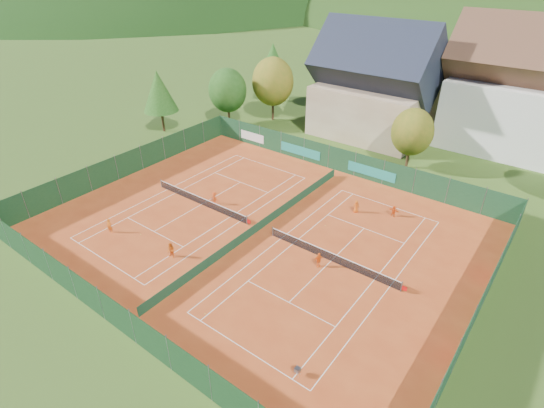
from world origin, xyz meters
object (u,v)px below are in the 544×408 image
at_px(player_right_near, 319,260).
at_px(player_right_far_b, 394,211).
at_px(chalet, 374,89).
at_px(player_right_far_a, 356,207).
at_px(player_left_near, 109,226).
at_px(player_left_mid, 171,250).
at_px(hotel_block_a, 533,97).
at_px(ball_hopper, 298,370).
at_px(player_left_far, 215,198).

bearing_deg(player_right_near, player_right_far_b, 21.80).
bearing_deg(chalet, player_right_near, -71.48).
bearing_deg(player_right_far_a, player_right_near, 68.59).
xyz_separation_m(player_right_near, player_right_far_b, (1.85, 11.50, -0.10)).
xyz_separation_m(chalet, player_left_near, (-8.26, -38.97, -5.89)).
bearing_deg(player_right_far_a, chalet, -97.76).
bearing_deg(player_right_near, chalet, 49.47).
height_order(player_left_mid, player_right_far_b, player_left_mid).
bearing_deg(chalet, hotel_block_a, 17.53).
height_order(hotel_block_a, player_right_near, hotel_block_a).
bearing_deg(player_left_mid, hotel_block_a, 65.06).
height_order(ball_hopper, player_left_mid, player_left_mid).
relative_size(hotel_block_a, ball_hopper, 27.00).
bearing_deg(player_left_near, chalet, 55.10).
height_order(ball_hopper, player_right_near, player_right_near).
height_order(hotel_block_a, player_right_far_b, hotel_block_a).
height_order(player_left_near, player_right_near, player_left_near).
xyz_separation_m(player_left_near, player_right_far_a, (17.18, 17.58, -0.05)).
relative_size(chalet, hotel_block_a, 0.75).
bearing_deg(player_left_far, hotel_block_a, -124.06).
xyz_separation_m(hotel_block_a, player_left_mid, (-19.55, -44.04, -6.63)).
distance_m(chalet, player_right_far_a, 23.93).
bearing_deg(player_left_near, player_left_mid, -16.06).
relative_size(hotel_block_a, player_right_far_b, 17.49).
height_order(player_left_mid, player_right_near, player_left_mid).
height_order(ball_hopper, player_right_far_a, player_right_far_a).
bearing_deg(chalet, ball_hopper, -69.86).
relative_size(ball_hopper, player_right_far_a, 0.59).
distance_m(player_left_near, player_right_near, 20.26).
relative_size(player_left_far, player_right_far_a, 1.05).
distance_m(player_left_mid, player_right_far_b, 22.34).
bearing_deg(player_right_near, player_left_near, 143.22).
xyz_separation_m(ball_hopper, player_left_near, (-23.46, 2.46, 0.18)).
height_order(ball_hopper, player_left_near, player_left_near).
xyz_separation_m(hotel_block_a, player_left_far, (-22.92, -35.01, -6.67)).
xyz_separation_m(player_left_mid, player_right_far_b, (12.89, 18.25, -0.14)).
bearing_deg(ball_hopper, player_left_mid, 167.86).
bearing_deg(player_left_mid, player_left_far, 109.46).
xyz_separation_m(player_right_far_a, player_right_far_b, (3.42, 1.60, -0.07)).
distance_m(player_left_near, player_left_far, 10.87).
distance_m(player_left_far, player_right_far_a, 14.93).
bearing_deg(player_right_far_b, player_left_near, 43.50).
relative_size(player_right_near, player_right_far_a, 1.05).
distance_m(player_left_near, player_right_far_b, 28.15).
height_order(player_left_far, player_right_far_b, player_left_far).
height_order(chalet, hotel_block_a, hotel_block_a).
distance_m(hotel_block_a, player_left_near, 53.01).
distance_m(ball_hopper, player_right_far_a, 21.00).
bearing_deg(player_right_far_b, ball_hopper, 98.08).
relative_size(player_left_mid, player_right_far_b, 1.22).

